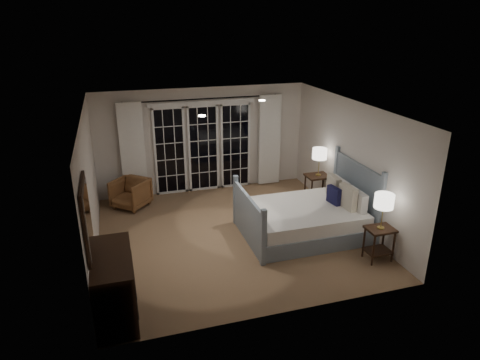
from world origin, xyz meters
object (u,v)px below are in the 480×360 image
object	(u,v)px
dresser	(114,285)
nightstand_left	(379,239)
nightstand_right	(317,185)
lamp_right	(320,154)
lamp_left	(384,201)
bed	(306,218)
armchair	(131,193)

from	to	relation	value
dresser	nightstand_left	bearing A→B (deg)	2.34
nightstand_right	dresser	size ratio (longest dim) A/B	0.52
lamp_right	lamp_left	bearing A→B (deg)	-91.27
dresser	nightstand_right	bearing A→B (deg)	30.75
nightstand_left	dresser	bearing A→B (deg)	-177.66
nightstand_left	dresser	distance (m)	4.44
bed	armchair	bearing A→B (deg)	144.54
bed	nightstand_left	xyz separation A→B (m)	(0.80, -1.25, 0.06)
lamp_left	lamp_right	world-z (taller)	lamp_right
dresser	bed	bearing A→B (deg)	21.47
lamp_left	dresser	size ratio (longest dim) A/B	0.48
lamp_left	armchair	world-z (taller)	lamp_left
nightstand_right	armchair	size ratio (longest dim) A/B	0.97
lamp_right	nightstand_left	bearing A→B (deg)	-91.27
nightstand_left	armchair	world-z (taller)	armchair
armchair	dresser	xyz separation A→B (m)	(-0.43, -3.72, 0.14)
lamp_left	bed	bearing A→B (deg)	122.45
nightstand_right	armchair	distance (m)	4.20
nightstand_left	lamp_right	bearing A→B (deg)	88.73
bed	lamp_right	distance (m)	1.73
lamp_right	dresser	xyz separation A→B (m)	(-4.49, -2.67, -0.72)
lamp_left	lamp_right	distance (m)	2.49
lamp_left	lamp_right	bearing A→B (deg)	88.73
bed	dresser	bearing A→B (deg)	-158.53
bed	dresser	world-z (taller)	bed
nightstand_right	lamp_left	distance (m)	2.58
lamp_right	armchair	xyz separation A→B (m)	(-4.06, 1.05, -0.86)
lamp_right	nightstand_right	bearing A→B (deg)	-7.13
bed	nightstand_right	size ratio (longest dim) A/B	3.34
nightstand_right	lamp_right	world-z (taller)	lamp_right
lamp_right	dresser	size ratio (longest dim) A/B	0.47
nightstand_left	lamp_left	bearing A→B (deg)	-165.96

